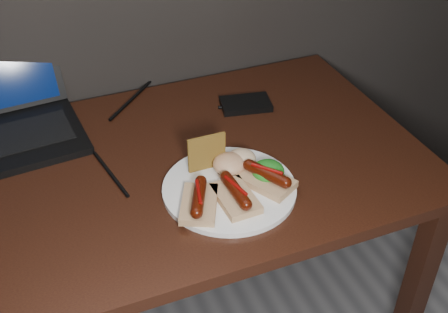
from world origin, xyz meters
TOP-DOWN VIEW (x-y plane):
  - desk at (0.00, 1.38)m, footprint 1.40×0.70m
  - laptop at (-0.21, 1.65)m, footprint 0.37×0.36m
  - hard_drive at (0.38, 1.54)m, footprint 0.14×0.10m
  - desk_cables at (-0.03, 1.53)m, footprint 0.97×0.46m
  - plate at (0.21, 1.24)m, footprint 0.29×0.29m
  - bread_sausage_left at (0.13, 1.20)m, footprint 0.11×0.13m
  - bread_sausage_center at (0.20, 1.19)m, footprint 0.07×0.12m
  - bread_sausage_right at (0.28, 1.22)m, footprint 0.12×0.13m
  - crispbread at (0.19, 1.32)m, footprint 0.09×0.01m
  - salad_greens at (0.30, 1.24)m, footprint 0.07×0.07m
  - salsa_mound at (0.23, 1.29)m, footprint 0.07×0.07m
  - coleslaw_mound at (0.26, 1.30)m, footprint 0.06×0.06m

SIDE VIEW (x-z plane):
  - desk at x=0.00m, z-range 0.29..1.04m
  - desk_cables at x=-0.03m, z-range 0.75..0.76m
  - plate at x=0.21m, z-range 0.75..0.76m
  - hard_drive at x=0.38m, z-range 0.75..0.77m
  - bread_sausage_left at x=0.13m, z-range 0.76..0.80m
  - bread_sausage_center at x=0.20m, z-range 0.76..0.80m
  - bread_sausage_right at x=0.28m, z-range 0.76..0.80m
  - coleslaw_mound at x=0.26m, z-range 0.76..0.80m
  - salad_greens at x=0.30m, z-range 0.76..0.80m
  - salsa_mound at x=0.23m, z-range 0.76..0.80m
  - laptop at x=-0.21m, z-range 0.68..0.93m
  - crispbread at x=0.19m, z-range 0.76..0.85m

